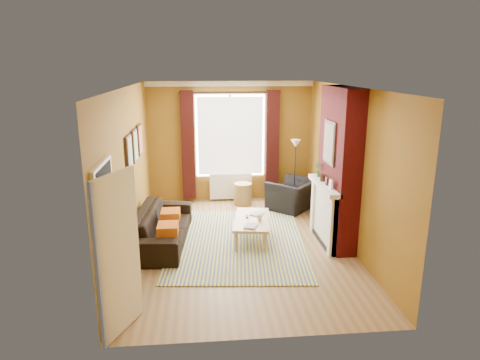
# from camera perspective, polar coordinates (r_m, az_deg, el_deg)

# --- Properties ---
(ground) EXTENTS (5.50, 5.50, 0.00)m
(ground) POSITION_cam_1_polar(r_m,az_deg,el_deg) (7.82, 0.17, -8.64)
(ground) COLOR brown
(ground) RESTS_ON ground
(room_walls) EXTENTS (3.82, 5.54, 2.83)m
(room_walls) POSITION_cam_1_polar(r_m,az_deg,el_deg) (7.72, 4.70, 1.84)
(room_walls) COLOR brown
(room_walls) RESTS_ON ground
(striped_rug) EXTENTS (2.69, 3.53, 0.02)m
(striped_rug) POSITION_cam_1_polar(r_m,az_deg,el_deg) (7.96, -0.34, -8.14)
(striped_rug) COLOR #364995
(striped_rug) RESTS_ON ground
(sofa) EXTENTS (1.03, 2.25, 0.64)m
(sofa) POSITION_cam_1_polar(r_m,az_deg,el_deg) (7.93, -10.32, -6.06)
(sofa) COLOR black
(sofa) RESTS_ON ground
(armchair) EXTENTS (1.34, 1.35, 0.66)m
(armchair) POSITION_cam_1_polar(r_m,az_deg,el_deg) (9.66, 7.04, -1.97)
(armchair) COLOR black
(armchair) RESTS_ON ground
(coffee_table) EXTENTS (0.81, 1.33, 0.42)m
(coffee_table) POSITION_cam_1_polar(r_m,az_deg,el_deg) (7.91, 1.58, -5.47)
(coffee_table) COLOR tan
(coffee_table) RESTS_ON ground
(wicker_stool) EXTENTS (0.53, 0.53, 0.51)m
(wicker_stool) POSITION_cam_1_polar(r_m,az_deg,el_deg) (9.89, 0.37, -1.90)
(wicker_stool) COLOR olive
(wicker_stool) RESTS_ON ground
(floor_lamp) EXTENTS (0.25, 0.25, 1.54)m
(floor_lamp) POSITION_cam_1_polar(r_m,az_deg,el_deg) (9.70, 7.38, 3.47)
(floor_lamp) COLOR black
(floor_lamp) RESTS_ON ground
(book_a) EXTENTS (0.29, 0.33, 0.03)m
(book_a) POSITION_cam_1_polar(r_m,az_deg,el_deg) (7.54, 0.69, -6.06)
(book_a) COLOR #999999
(book_a) RESTS_ON coffee_table
(book_b) EXTENTS (0.31, 0.32, 0.02)m
(book_b) POSITION_cam_1_polar(r_m,az_deg,el_deg) (8.17, 1.73, -4.39)
(book_b) COLOR #999999
(book_b) RESTS_ON coffee_table
(mug) EXTENTS (0.12, 0.12, 0.10)m
(mug) POSITION_cam_1_polar(r_m,az_deg,el_deg) (7.80, 2.64, -5.04)
(mug) COLOR #999999
(mug) RESTS_ON coffee_table
(tv_remote) EXTENTS (0.06, 0.16, 0.02)m
(tv_remote) POSITION_cam_1_polar(r_m,az_deg,el_deg) (7.98, 0.95, -4.86)
(tv_remote) COLOR black
(tv_remote) RESTS_ON coffee_table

